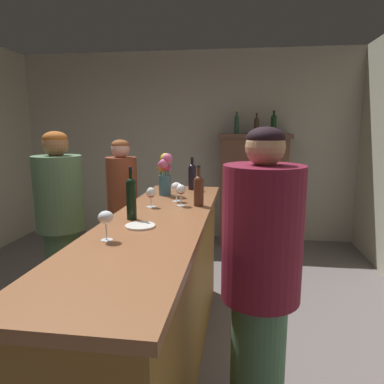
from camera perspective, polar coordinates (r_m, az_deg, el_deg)
floor at (r=2.80m, az=-12.43°, el=-25.99°), size 8.15×8.15×0.00m
wall_back at (r=5.37m, az=-1.03°, el=7.25°), size 4.99×0.12×2.71m
bar_counter at (r=2.48m, az=-5.51°, el=-16.24°), size 0.63×2.57×1.07m
display_cabinet at (r=5.07m, az=9.72°, el=0.74°), size 0.99×0.41×1.55m
wine_bottle_chardonnay at (r=2.28m, az=-9.66°, el=-0.74°), size 0.06×0.06×0.33m
wine_bottle_riesling at (r=3.33m, az=0.02°, el=2.69°), size 0.07×0.07×0.30m
wine_bottle_syrah at (r=2.64m, az=1.08°, el=0.48°), size 0.07×0.07×0.30m
wine_glass_front at (r=2.62m, az=-6.57°, el=-0.31°), size 0.07×0.07×0.15m
wine_glass_mid at (r=1.89m, az=-13.58°, el=-4.08°), size 0.08×0.08×0.16m
wine_glass_rear at (r=2.79m, az=-2.52°, el=0.78°), size 0.08×0.08×0.15m
wine_glass_spare at (r=2.64m, az=-1.78°, el=0.24°), size 0.07×0.07×0.16m
flower_arrangement at (r=3.06m, az=-4.33°, el=3.25°), size 0.13×0.16×0.36m
cheese_plate at (r=2.13m, az=-8.25°, el=-5.37°), size 0.18×0.18×0.01m
display_bottle_left at (r=5.00m, az=7.13°, el=10.81°), size 0.07×0.07×0.31m
display_bottle_midleft at (r=5.00m, az=10.24°, el=10.52°), size 0.07×0.07×0.27m
display_bottle_center at (r=5.01m, az=12.89°, el=10.66°), size 0.08×0.08×0.31m
patron_in_navy at (r=3.20m, az=-20.22°, el=-4.25°), size 0.40×0.40×1.61m
patron_redhead at (r=3.77m, az=-11.03°, el=-2.14°), size 0.32×0.32×1.52m
bartender at (r=1.79m, az=10.83°, el=-14.54°), size 0.37×0.37×1.65m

